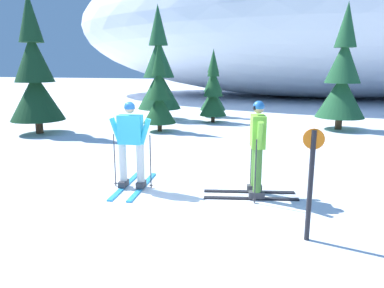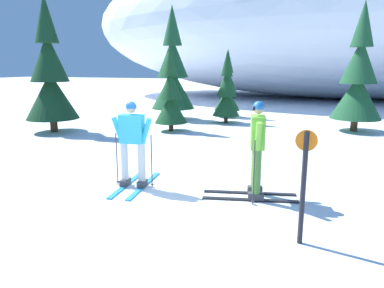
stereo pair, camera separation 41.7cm
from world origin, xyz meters
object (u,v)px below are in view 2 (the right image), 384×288
(pine_tree_far_left, at_px, (50,76))
(pine_tree_center_left, at_px, (171,96))
(pine_tree_center, at_px, (227,89))
(trail_marker_post, at_px, (304,181))
(pine_tree_center_right, at_px, (226,93))
(pine_tree_left, at_px, (173,73))
(pine_tree_right, at_px, (358,78))
(skier_lime_jacket, at_px, (257,148))
(skier_cyan_jacket, at_px, (132,143))

(pine_tree_far_left, bearing_deg, pine_tree_center_left, 21.46)
(pine_tree_center_left, distance_m, pine_tree_center, 4.55)
(pine_tree_center, bearing_deg, trail_marker_post, -71.36)
(pine_tree_far_left, height_order, pine_tree_center_right, pine_tree_far_left)
(pine_tree_left, distance_m, pine_tree_right, 7.56)
(skier_lime_jacket, xyz_separation_m, pine_tree_left, (-5.25, 8.77, 1.14))
(skier_cyan_jacket, height_order, pine_tree_center_right, pine_tree_center_right)
(skier_lime_jacket, relative_size, pine_tree_left, 0.36)
(skier_cyan_jacket, relative_size, pine_tree_center_right, 0.60)
(pine_tree_center_right, bearing_deg, skier_lime_jacket, -72.39)
(pine_tree_far_left, distance_m, trail_marker_post, 10.89)
(skier_cyan_jacket, xyz_separation_m, pine_tree_center_right, (-0.34, 8.85, 0.34))
(pine_tree_right, bearing_deg, pine_tree_center_left, -160.61)
(pine_tree_center_left, distance_m, pine_tree_right, 6.87)
(pine_tree_left, relative_size, pine_tree_center_right, 1.67)
(pine_tree_far_left, relative_size, pine_tree_center, 1.53)
(pine_tree_far_left, relative_size, trail_marker_post, 3.07)
(skier_lime_jacket, height_order, pine_tree_center_left, pine_tree_center_left)
(skier_cyan_jacket, relative_size, pine_tree_center_left, 0.57)
(pine_tree_center_left, bearing_deg, pine_tree_right, 19.39)
(skier_cyan_jacket, height_order, pine_tree_far_left, pine_tree_far_left)
(pine_tree_center_left, height_order, pine_tree_right, pine_tree_right)
(pine_tree_far_left, bearing_deg, pine_tree_left, 56.31)
(pine_tree_far_left, height_order, trail_marker_post, pine_tree_far_left)
(pine_tree_center_right, xyz_separation_m, pine_tree_right, (5.03, -0.43, 0.70))
(pine_tree_right, xyz_separation_m, trail_marker_post, (-1.41, -9.76, -1.06))
(skier_cyan_jacket, distance_m, pine_tree_left, 9.50)
(pine_tree_center, bearing_deg, pine_tree_center_right, -77.18)
(pine_tree_center, bearing_deg, pine_tree_left, -143.07)
(pine_tree_center_right, bearing_deg, skier_cyan_jacket, -87.81)
(pine_tree_left, distance_m, pine_tree_center_right, 2.65)
(skier_lime_jacket, bearing_deg, pine_tree_center_right, 107.61)
(trail_marker_post, bearing_deg, pine_tree_center_right, 109.59)
(trail_marker_post, bearing_deg, pine_tree_center, 108.64)
(pine_tree_left, xyz_separation_m, pine_tree_center_right, (2.51, -0.14, -0.84))
(pine_tree_center_right, relative_size, trail_marker_post, 1.89)
(skier_cyan_jacket, height_order, pine_tree_center_left, pine_tree_center_left)
(pine_tree_center, bearing_deg, skier_lime_jacket, -73.17)
(pine_tree_center_right, xyz_separation_m, trail_marker_post, (3.62, -10.19, -0.36))
(pine_tree_center_right, distance_m, pine_tree_right, 5.10)
(skier_cyan_jacket, bearing_deg, pine_tree_left, 107.59)
(pine_tree_far_left, distance_m, pine_tree_center_right, 6.98)
(pine_tree_right, bearing_deg, pine_tree_left, 175.73)
(pine_tree_far_left, relative_size, pine_tree_right, 1.04)
(skier_lime_jacket, bearing_deg, pine_tree_center, 106.83)
(pine_tree_left, relative_size, pine_tree_right, 1.07)
(pine_tree_center_right, distance_m, trail_marker_post, 10.82)
(skier_cyan_jacket, xyz_separation_m, trail_marker_post, (3.29, -1.34, -0.02))
(skier_cyan_jacket, bearing_deg, pine_tree_far_left, 141.78)
(pine_tree_center_left, distance_m, pine_tree_center_right, 3.05)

